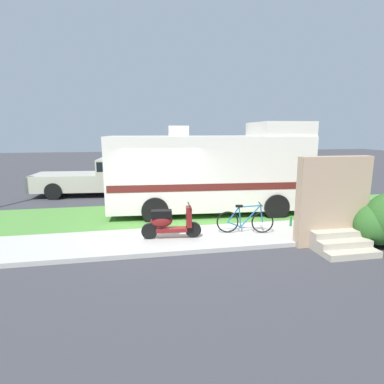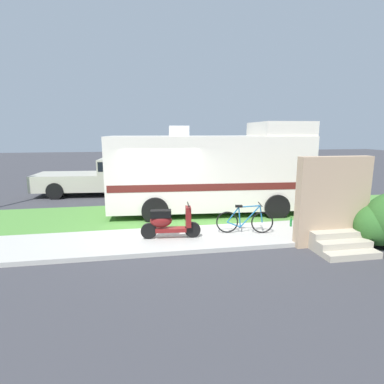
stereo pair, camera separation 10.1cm
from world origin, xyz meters
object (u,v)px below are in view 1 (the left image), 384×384
scooter (169,222)px  bottle_green (291,222)px  bottle_spare (352,230)px  bicycle (245,221)px  motorhome_rv (211,170)px  pickup_truck_near (106,175)px

scooter → bottle_green: bearing=5.9°
scooter → bottle_spare: 5.34m
bicycle → bottle_green: size_ratio=5.56×
scooter → bottle_green: 3.90m
bottle_spare → motorhome_rv: bearing=134.0°
motorhome_rv → scooter: size_ratio=4.43×
pickup_truck_near → bottle_spare: size_ratio=25.16×
scooter → bicycle: (2.22, 0.05, -0.09)m
pickup_truck_near → bottle_green: (6.10, -6.84, -0.70)m
motorhome_rv → bottle_green: bearing=-52.7°
pickup_truck_near → bottle_green: 9.19m
bicycle → bottle_green: 1.70m
pickup_truck_near → bottle_green: size_ratio=19.51×
pickup_truck_near → bottle_green: bearing=-48.3°
bicycle → pickup_truck_near: 8.47m
scooter → bottle_green: size_ratio=5.64×
pickup_truck_near → scooter: bearing=-72.9°
scooter → bottle_spare: scooter is taller
motorhome_rv → scooter: bearing=-122.8°
motorhome_rv → bottle_green: (1.96, -2.57, -1.36)m
motorhome_rv → pickup_truck_near: motorhome_rv is taller
pickup_truck_near → bottle_spare: 10.85m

